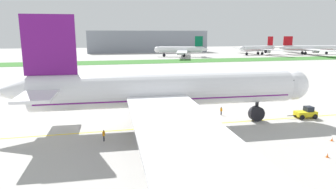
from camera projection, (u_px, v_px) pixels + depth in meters
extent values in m
plane|color=#ADAAA5|center=(190.00, 120.00, 54.73)|extent=(600.00, 600.00, 0.00)
cube|color=yellow|center=(195.00, 125.00, 51.84)|extent=(280.00, 0.36, 0.01)
cube|color=#38722D|center=(128.00, 62.00, 166.34)|extent=(320.00, 24.00, 0.10)
cylinder|color=white|center=(167.00, 89.00, 50.01)|extent=(43.55, 7.52, 5.72)
cube|color=#661472|center=(167.00, 95.00, 50.21)|extent=(41.80, 6.99, 0.69)
sphere|color=white|center=(293.00, 85.00, 54.27)|extent=(5.43, 5.43, 5.43)
cone|color=white|center=(11.00, 92.00, 45.49)|extent=(6.49, 5.12, 4.86)
cube|color=#661472|center=(49.00, 45.00, 45.19)|extent=(7.82, 0.90, 9.15)
cube|color=white|center=(53.00, 82.00, 51.85)|extent=(5.15, 9.34, 0.40)
cube|color=white|center=(38.00, 95.00, 40.85)|extent=(5.15, 9.34, 0.40)
cube|color=white|center=(141.00, 76.00, 71.29)|extent=(11.16, 39.38, 0.46)
cube|color=white|center=(188.00, 140.00, 28.23)|extent=(11.16, 39.38, 0.46)
cylinder|color=#B7BABF|center=(151.00, 89.00, 63.42)|extent=(5.56, 3.37, 3.14)
cylinder|color=black|center=(164.00, 89.00, 63.92)|extent=(0.61, 3.32, 3.30)
cylinder|color=#B7BABF|center=(180.00, 128.00, 37.26)|extent=(5.56, 3.37, 3.14)
cylinder|color=black|center=(201.00, 127.00, 37.76)|extent=(0.61, 3.32, 3.30)
cylinder|color=black|center=(257.00, 108.00, 53.82)|extent=(0.60, 0.60, 2.22)
cylinder|color=black|center=(256.00, 114.00, 54.04)|extent=(2.76, 1.33, 2.72)
cylinder|color=black|center=(145.00, 109.00, 53.06)|extent=(0.60, 0.60, 2.22)
cylinder|color=black|center=(145.00, 115.00, 53.28)|extent=(2.76, 1.33, 2.72)
cylinder|color=black|center=(149.00, 118.00, 47.28)|extent=(0.60, 0.60, 2.22)
cylinder|color=black|center=(149.00, 125.00, 47.50)|extent=(2.76, 1.33, 2.72)
cube|color=black|center=(289.00, 81.00, 53.97)|extent=(2.18, 4.37, 1.03)
sphere|color=black|center=(67.00, 86.00, 49.59)|extent=(0.40, 0.40, 0.40)
sphere|color=black|center=(85.00, 86.00, 50.14)|extent=(0.40, 0.40, 0.40)
sphere|color=black|center=(104.00, 85.00, 50.69)|extent=(0.40, 0.40, 0.40)
sphere|color=black|center=(121.00, 85.00, 51.24)|extent=(0.40, 0.40, 0.40)
sphere|color=black|center=(139.00, 84.00, 51.78)|extent=(0.40, 0.40, 0.40)
sphere|color=black|center=(156.00, 84.00, 52.33)|extent=(0.40, 0.40, 0.40)
sphere|color=black|center=(173.00, 83.00, 52.88)|extent=(0.40, 0.40, 0.40)
sphere|color=black|center=(189.00, 83.00, 53.43)|extent=(0.40, 0.40, 0.40)
sphere|color=black|center=(205.00, 82.00, 53.98)|extent=(0.40, 0.40, 0.40)
sphere|color=black|center=(221.00, 82.00, 54.52)|extent=(0.40, 0.40, 0.40)
sphere|color=black|center=(236.00, 81.00, 55.07)|extent=(0.40, 0.40, 0.40)
sphere|color=black|center=(251.00, 81.00, 55.62)|extent=(0.40, 0.40, 0.40)
cube|color=yellow|center=(305.00, 113.00, 55.96)|extent=(3.94, 2.08, 0.85)
cube|color=black|center=(309.00, 109.00, 55.89)|extent=(1.45, 1.52, 0.90)
cylinder|color=black|center=(292.00, 116.00, 55.50)|extent=(1.80, 0.20, 0.12)
cylinder|color=black|center=(302.00, 117.00, 54.88)|extent=(0.91, 0.39, 0.90)
cylinder|color=black|center=(296.00, 115.00, 56.72)|extent=(0.91, 0.39, 0.90)
cylinder|color=black|center=(315.00, 117.00, 55.37)|extent=(0.91, 0.39, 0.90)
cylinder|color=black|center=(308.00, 114.00, 57.22)|extent=(0.91, 0.39, 0.90)
cylinder|color=black|center=(151.00, 122.00, 52.20)|extent=(0.12, 0.12, 0.83)
cylinder|color=#BFE519|center=(150.00, 118.00, 52.21)|extent=(0.10, 0.10, 0.53)
cylinder|color=black|center=(151.00, 122.00, 52.02)|extent=(0.12, 0.12, 0.83)
cylinder|color=#BFE519|center=(151.00, 119.00, 51.74)|extent=(0.10, 0.10, 0.53)
cube|color=#BFE519|center=(151.00, 118.00, 51.97)|extent=(0.27, 0.45, 0.59)
sphere|color=brown|center=(151.00, 116.00, 51.88)|extent=(0.23, 0.23, 0.23)
cylinder|color=black|center=(221.00, 113.00, 58.02)|extent=(0.12, 0.12, 0.80)
cylinder|color=orange|center=(222.00, 110.00, 57.77)|extent=(0.09, 0.09, 0.51)
cylinder|color=black|center=(221.00, 113.00, 58.19)|extent=(0.12, 0.12, 0.80)
cylinder|color=orange|center=(221.00, 109.00, 58.18)|extent=(0.09, 0.09, 0.51)
cube|color=orange|center=(221.00, 110.00, 57.97)|extent=(0.31, 0.46, 0.56)
sphere|color=brown|center=(221.00, 108.00, 57.89)|extent=(0.22, 0.22, 0.22)
cylinder|color=black|center=(104.00, 138.00, 44.05)|extent=(0.12, 0.12, 0.85)
cylinder|color=orange|center=(104.00, 133.00, 44.05)|extent=(0.10, 0.10, 0.54)
cylinder|color=black|center=(104.00, 139.00, 43.85)|extent=(0.12, 0.12, 0.85)
cylinder|color=orange|center=(103.00, 134.00, 43.57)|extent=(0.10, 0.10, 0.54)
cube|color=orange|center=(104.00, 134.00, 43.81)|extent=(0.39, 0.51, 0.61)
sphere|color=#8C6647|center=(104.00, 131.00, 43.72)|extent=(0.23, 0.23, 0.23)
cube|color=#F2590C|center=(327.00, 157.00, 38.26)|extent=(0.36, 0.36, 0.03)
cone|color=#F2590C|center=(327.00, 155.00, 38.20)|extent=(0.28, 0.28, 0.55)
cylinder|color=white|center=(328.00, 155.00, 38.19)|extent=(0.17, 0.17, 0.06)
cube|color=#F2590C|center=(332.00, 141.00, 44.09)|extent=(0.36, 0.36, 0.03)
cone|color=#F2590C|center=(332.00, 139.00, 44.03)|extent=(0.28, 0.28, 0.55)
cylinder|color=white|center=(332.00, 139.00, 44.02)|extent=(0.17, 0.17, 0.06)
cube|color=#33478C|center=(103.00, 81.00, 88.44)|extent=(4.20, 2.78, 2.60)
cube|color=#33478C|center=(111.00, 82.00, 89.44)|extent=(1.84, 2.30, 1.94)
cube|color=#263347|center=(113.00, 80.00, 89.63)|extent=(0.38, 1.80, 0.85)
cylinder|color=black|center=(110.00, 84.00, 90.61)|extent=(0.94, 0.45, 0.90)
cylinder|color=black|center=(112.00, 86.00, 88.66)|extent=(0.94, 0.45, 0.90)
cylinder|color=black|center=(99.00, 85.00, 89.30)|extent=(0.94, 0.45, 0.90)
cylinder|color=black|center=(100.00, 86.00, 87.35)|extent=(0.94, 0.45, 0.90)
cube|color=black|center=(219.00, 81.00, 90.07)|extent=(4.50, 3.53, 2.07)
cube|color=black|center=(213.00, 83.00, 88.57)|extent=(2.24, 2.43, 1.64)
cube|color=#263347|center=(211.00, 82.00, 88.07)|extent=(0.79, 1.59, 0.72)
cylinder|color=black|center=(215.00, 86.00, 87.94)|extent=(0.94, 0.65, 0.90)
cylinder|color=black|center=(210.00, 85.00, 89.52)|extent=(0.94, 0.65, 0.90)
cylinder|color=black|center=(223.00, 85.00, 90.09)|extent=(0.94, 0.65, 0.90)
cylinder|color=black|center=(218.00, 84.00, 91.67)|extent=(0.94, 0.65, 0.90)
cube|color=white|center=(260.00, 74.00, 103.25)|extent=(4.92, 2.89, 2.70)
cube|color=white|center=(267.00, 75.00, 104.37)|extent=(2.09, 2.42, 1.87)
cube|color=#263347|center=(269.00, 74.00, 104.59)|extent=(0.34, 1.91, 0.82)
cylinder|color=black|center=(265.00, 77.00, 105.60)|extent=(0.93, 0.42, 0.90)
cylinder|color=black|center=(269.00, 78.00, 103.52)|extent=(0.93, 0.42, 0.90)
cylinder|color=black|center=(255.00, 78.00, 104.15)|extent=(0.93, 0.42, 0.90)
cylinder|color=black|center=(259.00, 79.00, 102.06)|extent=(0.93, 0.42, 0.90)
cylinder|color=white|center=(180.00, 50.00, 204.50)|extent=(29.65, 12.90, 4.33)
cube|color=#055938|center=(180.00, 51.00, 204.65)|extent=(28.41, 12.22, 0.52)
sphere|color=white|center=(157.00, 50.00, 205.60)|extent=(4.11, 4.11, 4.11)
cone|color=white|center=(205.00, 49.00, 203.28)|extent=(5.63, 4.92, 3.68)
cube|color=#055938|center=(199.00, 41.00, 202.52)|extent=(5.23, 1.99, 6.92)
cube|color=white|center=(200.00, 49.00, 199.24)|extent=(5.16, 7.58, 0.30)
cube|color=white|center=(199.00, 48.00, 207.70)|extent=(5.16, 7.58, 0.30)
cube|color=white|center=(182.00, 52.00, 189.33)|extent=(14.13, 27.46, 0.35)
cube|color=white|center=(183.00, 49.00, 219.68)|extent=(14.13, 27.46, 0.35)
cylinder|color=#B7BABF|center=(181.00, 53.00, 195.53)|extent=(4.63, 3.49, 2.38)
cylinder|color=black|center=(178.00, 53.00, 195.67)|extent=(1.08, 2.49, 2.50)
cylinder|color=#B7BABF|center=(182.00, 52.00, 214.13)|extent=(4.63, 3.49, 2.38)
cylinder|color=black|center=(179.00, 51.00, 214.27)|extent=(1.08, 2.49, 2.50)
cylinder|color=black|center=(164.00, 54.00, 205.87)|extent=(0.45, 0.45, 1.68)
cylinder|color=black|center=(164.00, 55.00, 206.04)|extent=(2.24, 1.49, 2.05)
cylinder|color=black|center=(184.00, 54.00, 202.72)|extent=(0.45, 0.45, 1.68)
cylinder|color=black|center=(184.00, 55.00, 202.88)|extent=(2.24, 1.49, 2.05)
cylinder|color=black|center=(184.00, 54.00, 207.16)|extent=(0.45, 0.45, 1.68)
cylinder|color=black|center=(184.00, 55.00, 207.32)|extent=(2.24, 1.49, 2.05)
cylinder|color=white|center=(258.00, 48.00, 224.09)|extent=(28.76, 10.97, 4.19)
cube|color=#B20C14|center=(258.00, 49.00, 224.24)|extent=(27.57, 10.36, 0.50)
sphere|color=white|center=(242.00, 49.00, 217.19)|extent=(3.98, 3.98, 3.98)
cone|color=white|center=(274.00, 48.00, 231.26)|extent=(5.33, 4.57, 3.56)
cube|color=#B20C14|center=(270.00, 41.00, 228.37)|extent=(5.10, 1.65, 6.70)
cube|color=white|center=(275.00, 47.00, 225.93)|extent=(4.67, 7.27, 0.29)
cube|color=white|center=(266.00, 47.00, 233.24)|extent=(4.67, 7.27, 0.29)
cube|color=white|center=(275.00, 50.00, 211.79)|extent=(12.31, 26.50, 0.34)
cube|color=white|center=(246.00, 48.00, 237.89)|extent=(12.31, 26.50, 0.34)
cylinder|color=#B7BABF|center=(268.00, 51.00, 216.71)|extent=(4.42, 3.20, 2.30)
cylinder|color=black|center=(266.00, 52.00, 215.82)|extent=(0.92, 2.43, 2.42)
cylinder|color=#B7BABF|center=(250.00, 50.00, 232.71)|extent=(4.42, 3.20, 2.30)
cylinder|color=black|center=(248.00, 50.00, 231.82)|extent=(0.92, 2.43, 2.42)
cylinder|color=black|center=(247.00, 53.00, 219.82)|extent=(0.44, 0.44, 1.62)
cylinder|color=black|center=(247.00, 54.00, 219.99)|extent=(2.15, 1.35, 1.99)
cylinder|color=black|center=(262.00, 52.00, 223.78)|extent=(0.44, 0.44, 1.62)
cylinder|color=black|center=(262.00, 53.00, 223.94)|extent=(2.15, 1.35, 1.99)
cylinder|color=black|center=(258.00, 52.00, 227.62)|extent=(0.44, 0.44, 1.62)
cylinder|color=black|center=(258.00, 53.00, 227.78)|extent=(2.15, 1.35, 1.99)
cylinder|color=white|center=(308.00, 48.00, 228.47)|extent=(39.38, 10.54, 4.23)
cube|color=#B20C14|center=(308.00, 49.00, 228.61)|extent=(37.78, 9.95, 0.51)
sphere|color=white|center=(334.00, 48.00, 229.82)|extent=(4.02, 4.02, 4.02)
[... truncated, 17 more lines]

